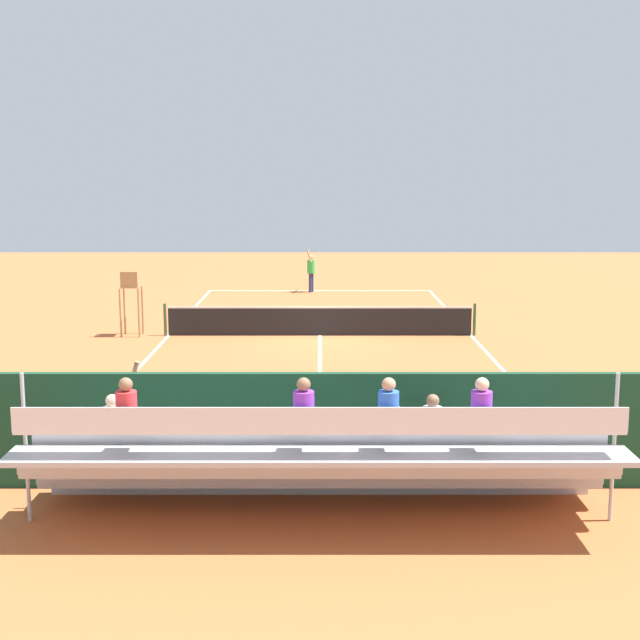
# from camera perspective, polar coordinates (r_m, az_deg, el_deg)

# --- Properties ---
(ground_plane) EXTENTS (60.00, 60.00, 0.00)m
(ground_plane) POSITION_cam_1_polar(r_m,az_deg,el_deg) (28.82, -0.00, -1.02)
(ground_plane) COLOR #BC6033
(court_line_markings) EXTENTS (10.10, 22.20, 0.01)m
(court_line_markings) POSITION_cam_1_polar(r_m,az_deg,el_deg) (28.85, -0.00, -1.00)
(court_line_markings) COLOR white
(court_line_markings) RESTS_ON ground
(tennis_net) EXTENTS (10.30, 0.10, 1.07)m
(tennis_net) POSITION_cam_1_polar(r_m,az_deg,el_deg) (28.73, -0.00, -0.03)
(tennis_net) COLOR black
(tennis_net) RESTS_ON ground
(backdrop_wall) EXTENTS (18.00, 0.16, 2.00)m
(backdrop_wall) POSITION_cam_1_polar(r_m,az_deg,el_deg) (14.96, 0.01, -7.20)
(backdrop_wall) COLOR #194228
(backdrop_wall) RESTS_ON ground
(bleacher_stand) EXTENTS (9.06, 2.40, 2.48)m
(bleacher_stand) POSITION_cam_1_polar(r_m,az_deg,el_deg) (13.63, 0.14, -9.01)
(bleacher_stand) COLOR #B2B2B7
(bleacher_stand) RESTS_ON ground
(umpire_chair) EXTENTS (0.67, 0.67, 2.14)m
(umpire_chair) POSITION_cam_1_polar(r_m,az_deg,el_deg) (29.24, -12.25, 1.53)
(umpire_chair) COLOR #A88456
(umpire_chair) RESTS_ON ground
(courtside_bench) EXTENTS (1.80, 0.40, 0.93)m
(courtside_bench) POSITION_cam_1_polar(r_m,az_deg,el_deg) (16.14, 12.09, -7.80)
(courtside_bench) COLOR #33383D
(courtside_bench) RESTS_ON ground
(equipment_bag) EXTENTS (0.90, 0.36, 0.36)m
(equipment_bag) POSITION_cam_1_polar(r_m,az_deg,el_deg) (15.88, 6.28, -9.36)
(equipment_bag) COLOR #334C8C
(equipment_bag) RESTS_ON ground
(tennis_player) EXTENTS (0.47, 0.56, 1.93)m
(tennis_player) POSITION_cam_1_polar(r_m,az_deg,el_deg) (39.12, -0.58, 3.32)
(tennis_player) COLOR navy
(tennis_player) RESTS_ON ground
(tennis_racket) EXTENTS (0.42, 0.57, 0.03)m
(tennis_racket) POSITION_cam_1_polar(r_m,az_deg,el_deg) (39.49, -1.72, 1.91)
(tennis_racket) COLOR black
(tennis_racket) RESTS_ON ground
(tennis_ball_near) EXTENTS (0.07, 0.07, 0.07)m
(tennis_ball_near) POSITION_cam_1_polar(r_m,az_deg,el_deg) (37.54, 1.82, 1.53)
(tennis_ball_near) COLOR #CCDB33
(tennis_ball_near) RESTS_ON ground
(line_judge) EXTENTS (0.39, 0.54, 1.93)m
(line_judge) POSITION_cam_1_polar(r_m,az_deg,el_deg) (16.33, -12.21, -5.91)
(line_judge) COLOR #232328
(line_judge) RESTS_ON ground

